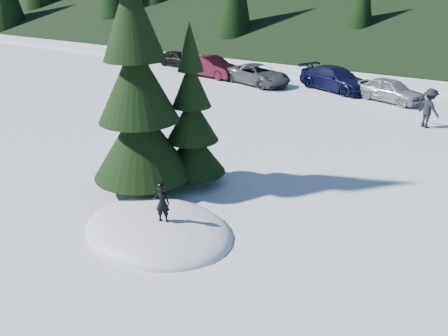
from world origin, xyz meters
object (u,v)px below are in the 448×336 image
Objects in this scene: child_skier at (162,203)px; car_4 at (390,90)px; car_2 at (258,75)px; spruce_tall at (138,92)px; car_0 at (178,59)px; adult_2 at (429,108)px; car_1 at (212,67)px; car_3 at (335,79)px; spruce_short at (192,124)px.

car_4 is at bearing -116.99° from child_skier.
car_4 is at bearing -71.89° from car_2.
car_0 is (-14.28, 19.01, -2.68)m from spruce_tall.
car_0 is (-20.70, 6.35, -0.30)m from adult_2.
car_1 is at bearing -107.44° from car_0.
spruce_tall reaches higher than car_4.
spruce_tall is at bearing -145.84° from car_2.
car_3 is at bearing -89.48° from car_0.
car_4 is at bearing -19.15° from adult_2.
car_2 is (9.11, -2.45, 0.03)m from car_0.
spruce_tall is 2.11m from spruce_short.
spruce_short is at bearing -138.63° from car_1.
adult_2 is at bearing -91.81° from car_2.
spruce_short is 1.10× the size of car_2.
child_skier reaches higher than car_3.
adult_2 is at bearing 63.11° from spruce_tall.
child_skier reaches higher than car_1.
car_3 is at bearing -59.29° from car_2.
car_2 is (-6.17, 15.16, -1.43)m from spruce_short.
adult_2 reaches higher than child_skier.
car_3 is at bearing 94.00° from spruce_short.
car_0 is 9.43m from car_2.
adult_2 is 0.47× the size of car_4.
car_2 is at bearing 107.34° from spruce_tall.
car_3 is at bearing 92.95° from car_4.
spruce_tall is at bearing -125.54° from spruce_short.
car_0 is at bearing 105.40° from car_3.
spruce_tall is 2.16× the size of car_4.
car_1 is 0.88× the size of car_3.
car_4 reaches higher than car_0.
car_0 is 14.19m from car_3.
child_skier is 0.56× the size of adult_2.
car_0 is at bearing 126.91° from spruce_tall.
spruce_tall reaches higher than spruce_short.
car_1 is 4.14m from car_2.
car_1 reaches higher than car_4.
adult_2 is 8.35m from car_3.
car_0 is at bearing 101.37° from car_4.
spruce_short reaches higher than car_4.
car_3 reaches higher than car_4.
car_3 is 3.89m from car_4.
spruce_tall is at bearing -159.25° from car_3.
spruce_tall is at bearing -60.59° from child_skier.
car_1 is at bearing 21.18° from adult_2.
spruce_short is 1.04× the size of car_3.
car_4 is at bearing -82.89° from car_1.
adult_2 is (3.90, 14.55, -0.07)m from child_skier.
car_3 is at bearing -105.97° from child_skier.
car_2 is 1.22× the size of car_4.
child_skier is 0.23× the size of car_1.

